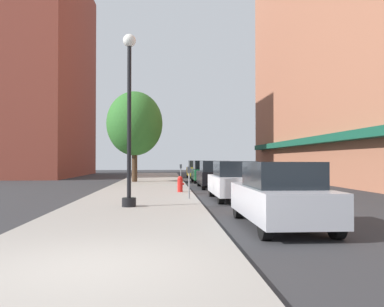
{
  "coord_description": "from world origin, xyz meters",
  "views": [
    {
      "loc": [
        1.12,
        -5.97,
        1.7
      ],
      "look_at": [
        2.93,
        22.23,
        2.17
      ],
      "focal_mm": 37.22,
      "sensor_mm": 36.0,
      "label": 1
    }
  ],
  "objects_px": {
    "tree_near": "(135,124)",
    "car_white": "(234,181)",
    "fire_hydrant": "(180,184)",
    "car_silver": "(280,195)",
    "car_black": "(214,175)",
    "car_green": "(204,172)",
    "parking_meter_far": "(189,178)",
    "parking_meter_near": "(181,172)",
    "lamppost": "(129,116)",
    "car_yellow": "(197,170)"
  },
  "relations": [
    {
      "from": "car_green",
      "to": "car_yellow",
      "type": "height_order",
      "value": "same"
    },
    {
      "from": "parking_meter_far",
      "to": "tree_near",
      "type": "bearing_deg",
      "value": 104.12
    },
    {
      "from": "lamppost",
      "to": "car_silver",
      "type": "xyz_separation_m",
      "value": [
        4.15,
        -3.72,
        -2.39
      ]
    },
    {
      "from": "parking_meter_near",
      "to": "parking_meter_far",
      "type": "distance_m",
      "value": 9.43
    },
    {
      "from": "car_white",
      "to": "car_black",
      "type": "distance_m",
      "value": 7.24
    },
    {
      "from": "tree_near",
      "to": "car_yellow",
      "type": "xyz_separation_m",
      "value": [
        5.22,
        8.28,
        -3.56
      ]
    },
    {
      "from": "car_green",
      "to": "car_yellow",
      "type": "bearing_deg",
      "value": 87.79
    },
    {
      "from": "parking_meter_near",
      "to": "car_white",
      "type": "xyz_separation_m",
      "value": [
        1.95,
        -8.95,
        -0.14
      ]
    },
    {
      "from": "lamppost",
      "to": "parking_meter_far",
      "type": "relative_size",
      "value": 4.5
    },
    {
      "from": "car_white",
      "to": "car_black",
      "type": "bearing_deg",
      "value": 91.37
    },
    {
      "from": "car_black",
      "to": "car_white",
      "type": "bearing_deg",
      "value": -92.08
    },
    {
      "from": "parking_meter_far",
      "to": "car_green",
      "type": "height_order",
      "value": "car_green"
    },
    {
      "from": "fire_hydrant",
      "to": "parking_meter_near",
      "type": "xyz_separation_m",
      "value": [
        0.25,
        6.01,
        0.43
      ]
    },
    {
      "from": "parking_meter_far",
      "to": "car_white",
      "type": "height_order",
      "value": "car_white"
    },
    {
      "from": "parking_meter_near",
      "to": "car_silver",
      "type": "relative_size",
      "value": 0.3
    },
    {
      "from": "parking_meter_near",
      "to": "car_green",
      "type": "height_order",
      "value": "car_green"
    },
    {
      "from": "parking_meter_near",
      "to": "car_green",
      "type": "relative_size",
      "value": 0.3
    },
    {
      "from": "tree_near",
      "to": "car_green",
      "type": "bearing_deg",
      "value": 10.3
    },
    {
      "from": "car_green",
      "to": "tree_near",
      "type": "bearing_deg",
      "value": -171.91
    },
    {
      "from": "car_silver",
      "to": "car_green",
      "type": "relative_size",
      "value": 1.0
    },
    {
      "from": "tree_near",
      "to": "fire_hydrant",
      "type": "bearing_deg",
      "value": -72.5
    },
    {
      "from": "tree_near",
      "to": "car_yellow",
      "type": "distance_m",
      "value": 10.41
    },
    {
      "from": "fire_hydrant",
      "to": "parking_meter_far",
      "type": "xyz_separation_m",
      "value": [
        0.25,
        -3.42,
        0.43
      ]
    },
    {
      "from": "parking_meter_far",
      "to": "car_silver",
      "type": "xyz_separation_m",
      "value": [
        1.95,
        -6.41,
        -0.14
      ]
    },
    {
      "from": "car_black",
      "to": "car_green",
      "type": "xyz_separation_m",
      "value": [
        0.0,
        6.21,
        0.0
      ]
    },
    {
      "from": "car_silver",
      "to": "tree_near",
      "type": "bearing_deg",
      "value": 105.98
    },
    {
      "from": "parking_meter_far",
      "to": "car_silver",
      "type": "bearing_deg",
      "value": -73.09
    },
    {
      "from": "lamppost",
      "to": "parking_meter_near",
      "type": "xyz_separation_m",
      "value": [
        2.2,
        12.13,
        -2.25
      ]
    },
    {
      "from": "fire_hydrant",
      "to": "car_silver",
      "type": "height_order",
      "value": "car_silver"
    },
    {
      "from": "tree_near",
      "to": "car_silver",
      "type": "height_order",
      "value": "tree_near"
    },
    {
      "from": "fire_hydrant",
      "to": "parking_meter_far",
      "type": "bearing_deg",
      "value": -85.8
    },
    {
      "from": "parking_meter_far",
      "to": "car_black",
      "type": "distance_m",
      "value": 7.97
    },
    {
      "from": "lamppost",
      "to": "tree_near",
      "type": "distance_m",
      "value": 15.76
    },
    {
      "from": "car_yellow",
      "to": "car_silver",
      "type": "bearing_deg",
      "value": -92.03
    },
    {
      "from": "car_silver",
      "to": "car_yellow",
      "type": "xyz_separation_m",
      "value": [
        0.0,
        27.68,
        0.0
      ]
    },
    {
      "from": "parking_meter_far",
      "to": "car_black",
      "type": "bearing_deg",
      "value": 75.84
    },
    {
      "from": "fire_hydrant",
      "to": "car_black",
      "type": "height_order",
      "value": "car_black"
    },
    {
      "from": "fire_hydrant",
      "to": "parking_meter_far",
      "type": "height_order",
      "value": "parking_meter_far"
    },
    {
      "from": "car_silver",
      "to": "car_green",
      "type": "xyz_separation_m",
      "value": [
        0.0,
        20.35,
        0.0
      ]
    },
    {
      "from": "parking_meter_near",
      "to": "tree_near",
      "type": "distance_m",
      "value": 5.91
    },
    {
      "from": "tree_near",
      "to": "car_yellow",
      "type": "relative_size",
      "value": 1.54
    },
    {
      "from": "parking_meter_far",
      "to": "car_yellow",
      "type": "relative_size",
      "value": 0.3
    },
    {
      "from": "fire_hydrant",
      "to": "car_black",
      "type": "bearing_deg",
      "value": 62.91
    },
    {
      "from": "fire_hydrant",
      "to": "car_green",
      "type": "relative_size",
      "value": 0.18
    },
    {
      "from": "car_black",
      "to": "tree_near",
      "type": "bearing_deg",
      "value": 132.68
    },
    {
      "from": "car_silver",
      "to": "car_yellow",
      "type": "distance_m",
      "value": 27.68
    },
    {
      "from": "fire_hydrant",
      "to": "tree_near",
      "type": "distance_m",
      "value": 10.74
    },
    {
      "from": "tree_near",
      "to": "car_silver",
      "type": "distance_m",
      "value": 20.4
    },
    {
      "from": "fire_hydrant",
      "to": "car_black",
      "type": "xyz_separation_m",
      "value": [
        2.2,
        4.3,
        0.29
      ]
    },
    {
      "from": "tree_near",
      "to": "car_white",
      "type": "height_order",
      "value": "tree_near"
    }
  ]
}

